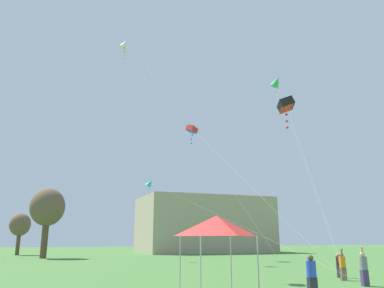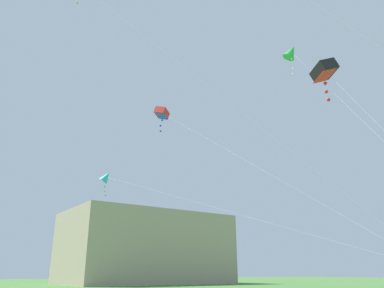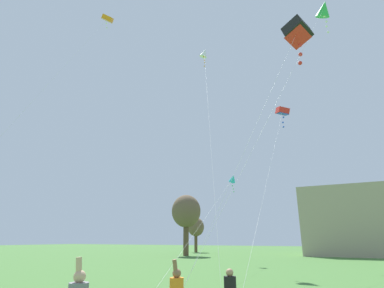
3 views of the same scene
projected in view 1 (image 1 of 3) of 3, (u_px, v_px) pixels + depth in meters
name	position (u px, v px, depth m)	size (l,w,h in m)	color
distant_building	(204.00, 225.00, 67.62)	(22.40, 14.17, 9.58)	tan
tree_far_left	(20.00, 225.00, 56.15)	(3.04, 3.04, 6.13)	brown
tree_near_right	(47.00, 208.00, 47.71)	(4.31, 4.31, 8.70)	brown
festival_tent	(217.00, 226.00, 16.05)	(2.75, 2.75, 3.34)	#B7B7BC
person_orange_shirt	(342.00, 265.00, 21.98)	(0.37, 0.37, 1.80)	brown
person_blue_shirt	(312.00, 274.00, 15.61)	(0.40, 0.40, 1.71)	#282833
person_grey_shirt	(364.00, 267.00, 19.39)	(0.40, 0.40, 1.96)	#473860
person_black_shirt	(339.00, 264.00, 23.57)	(0.35, 0.35, 1.50)	#282833
kite_green_diamond_1	(276.00, 82.00, 39.76)	(5.93, 14.25, 19.34)	silver
kite_cyan_diamond_2	(150.00, 183.00, 42.84)	(6.23, 25.74, 9.19)	silver
kite_black_box_3	(286.00, 105.00, 34.58)	(4.22, 10.50, 15.10)	silver
kite_red_box_4	(192.00, 130.00, 47.88)	(2.41, 24.17, 16.54)	silver
kite_white_diamond_5	(125.00, 44.00, 46.68)	(11.07, 22.93, 26.72)	silver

